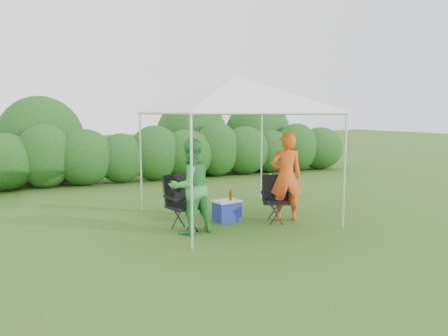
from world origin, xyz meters
name	(u,v)px	position (x,y,z in m)	size (l,w,h in m)	color
ground	(246,224)	(0.00, 0.00, 0.00)	(70.00, 70.00, 0.00)	#395F1E
hedge	(158,154)	(0.10, 6.00, 0.82)	(14.42, 1.53, 1.80)	#21521A
canopy	(235,95)	(0.00, 0.50, 2.46)	(3.10, 3.10, 2.83)	silver
chair_right	(275,195)	(0.62, -0.04, 0.51)	(0.69, 0.68, 0.90)	black
chair_left	(182,199)	(-1.25, 0.15, 0.57)	(0.70, 0.65, 1.00)	black
man	(286,177)	(0.83, -0.09, 0.87)	(0.63, 0.42, 1.74)	#F4531B
woman	(190,187)	(-1.19, -0.13, 0.83)	(0.81, 0.63, 1.67)	green
cooler	(227,211)	(-0.25, 0.34, 0.21)	(0.55, 0.43, 0.42)	navy
bottle	(231,195)	(-0.19, 0.30, 0.53)	(0.06, 0.06, 0.22)	#592D0C
lawn_toy	(273,177)	(3.24, 4.24, 0.12)	(0.52, 0.43, 0.26)	gold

